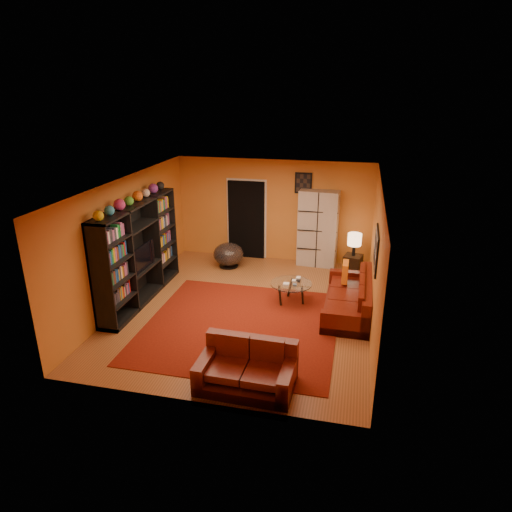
% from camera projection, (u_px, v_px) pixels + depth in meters
% --- Properties ---
extents(floor, '(6.00, 6.00, 0.00)m').
position_uv_depth(floor, '(245.00, 309.00, 9.38)').
color(floor, brown).
rests_on(floor, ground).
extents(ceiling, '(6.00, 6.00, 0.00)m').
position_uv_depth(ceiling, '(244.00, 184.00, 8.46)').
color(ceiling, white).
rests_on(ceiling, wall_back).
extents(wall_back, '(6.00, 0.00, 6.00)m').
position_uv_depth(wall_back, '(273.00, 211.00, 11.66)').
color(wall_back, '#C7742B').
rests_on(wall_back, floor).
extents(wall_front, '(6.00, 0.00, 6.00)m').
position_uv_depth(wall_front, '(190.00, 323.00, 6.19)').
color(wall_front, '#C7742B').
rests_on(wall_front, floor).
extents(wall_left, '(0.00, 6.00, 6.00)m').
position_uv_depth(wall_left, '(128.00, 240.00, 9.44)').
color(wall_left, '#C7742B').
rests_on(wall_left, floor).
extents(wall_right, '(0.00, 6.00, 6.00)m').
position_uv_depth(wall_right, '(376.00, 260.00, 8.40)').
color(wall_right, '#C7742B').
rests_on(wall_right, floor).
extents(rug, '(3.60, 3.60, 0.01)m').
position_uv_depth(rug, '(241.00, 325.00, 8.72)').
color(rug, '#58120A').
rests_on(rug, floor).
extents(doorway, '(0.95, 0.10, 2.04)m').
position_uv_depth(doorway, '(246.00, 220.00, 11.87)').
color(doorway, black).
rests_on(doorway, floor).
extents(wall_art_right, '(0.03, 1.00, 0.70)m').
position_uv_depth(wall_art_right, '(376.00, 250.00, 8.02)').
color(wall_art_right, black).
rests_on(wall_art_right, wall_right).
extents(wall_art_back, '(0.42, 0.03, 0.52)m').
position_uv_depth(wall_art_back, '(303.00, 183.00, 11.22)').
color(wall_art_back, black).
rests_on(wall_art_back, wall_back).
extents(entertainment_unit, '(0.45, 3.00, 2.10)m').
position_uv_depth(entertainment_unit, '(139.00, 252.00, 9.49)').
color(entertainment_unit, black).
rests_on(entertainment_unit, floor).
extents(tv, '(0.91, 0.12, 0.52)m').
position_uv_depth(tv, '(139.00, 257.00, 9.42)').
color(tv, black).
rests_on(tv, entertainment_unit).
extents(sofa, '(0.92, 2.21, 0.85)m').
position_uv_depth(sofa, '(352.00, 299.00, 9.18)').
color(sofa, '#4F110A').
rests_on(sofa, rug).
extents(loveseat, '(1.47, 0.91, 0.85)m').
position_uv_depth(loveseat, '(247.00, 368.00, 6.94)').
color(loveseat, '#4F110A').
rests_on(loveseat, rug).
extents(throw_pillow, '(0.12, 0.42, 0.42)m').
position_uv_depth(throw_pillow, '(345.00, 272.00, 9.60)').
color(throw_pillow, orange).
rests_on(throw_pillow, sofa).
extents(coffee_table, '(0.87, 0.87, 0.43)m').
position_uv_depth(coffee_table, '(291.00, 285.00, 9.52)').
color(coffee_table, silver).
rests_on(coffee_table, floor).
extents(storage_cabinet, '(0.99, 0.50, 1.92)m').
position_uv_depth(storage_cabinet, '(318.00, 229.00, 11.35)').
color(storage_cabinet, '#B5B0A7').
rests_on(storage_cabinet, floor).
extents(bowl_chair, '(0.76, 0.76, 0.61)m').
position_uv_depth(bowl_chair, '(229.00, 254.00, 11.44)').
color(bowl_chair, black).
rests_on(bowl_chair, floor).
extents(side_table, '(0.48, 0.48, 0.50)m').
position_uv_depth(side_table, '(353.00, 265.00, 10.97)').
color(side_table, black).
rests_on(side_table, floor).
extents(table_lamp, '(0.33, 0.33, 0.54)m').
position_uv_depth(table_lamp, '(355.00, 240.00, 10.75)').
color(table_lamp, black).
rests_on(table_lamp, side_table).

